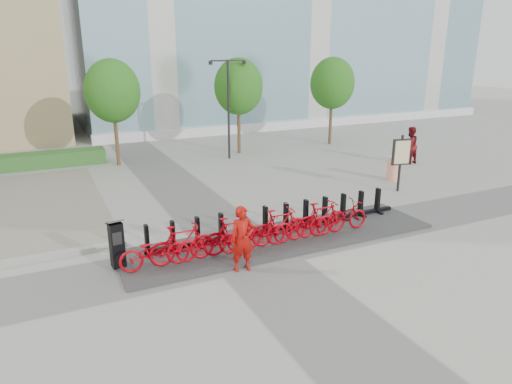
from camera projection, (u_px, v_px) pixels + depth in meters
name	position (u px, v px, depth m)	size (l,w,h in m)	color
ground	(247.00, 251.00, 12.87)	(120.00, 120.00, 0.00)	#9B9B8F
hedge_b	(40.00, 160.00, 22.06)	(6.00, 1.20, 0.70)	#1A581A
tree_1	(112.00, 91.00, 21.52)	(2.60, 2.60, 5.10)	brown
tree_2	(238.00, 87.00, 24.20)	(2.60, 2.60, 5.10)	brown
tree_3	(332.00, 83.00, 26.68)	(2.60, 2.60, 5.10)	brown
streetlamp	(228.00, 98.00, 23.06)	(2.00, 0.20, 5.00)	black
dock_pad	(282.00, 238.00, 13.65)	(9.60, 2.40, 0.08)	#383838
dock_rail_posts	(277.00, 218.00, 13.95)	(8.02, 0.50, 0.85)	black
bike_0	(155.00, 251.00, 11.58)	(0.63, 1.82, 0.95)	#A1000A
bike_1	(182.00, 244.00, 11.87)	(0.50, 1.76, 1.06)	#A1000A
bike_2	(208.00, 241.00, 12.18)	(0.63, 1.82, 0.95)	#A1000A
bike_3	(233.00, 234.00, 12.46)	(0.50, 1.76, 1.06)	#A1000A
bike_4	(257.00, 232.00, 12.77)	(0.63, 1.82, 0.95)	#A1000A
bike_5	(279.00, 226.00, 13.06)	(0.50, 1.76, 1.06)	#A1000A
bike_6	(301.00, 224.00, 13.37)	(0.63, 1.82, 0.95)	#A1000A
bike_7	(322.00, 218.00, 13.65)	(0.50, 1.76, 1.06)	#A1000A
bike_8	(341.00, 216.00, 13.96)	(0.63, 1.82, 0.95)	#A1000A
kiosk	(117.00, 244.00, 11.61)	(0.45, 0.39, 1.31)	black
worker_red	(243.00, 239.00, 11.53)	(0.63, 0.41, 1.72)	#9C0D07
pedestrian	(410.00, 145.00, 22.61)	(0.90, 0.70, 1.85)	maroon
construction_barrel	(393.00, 169.00, 19.77)	(0.54, 0.54, 1.05)	#FF4313
map_sign	(401.00, 154.00, 17.95)	(0.75, 0.26, 2.28)	black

